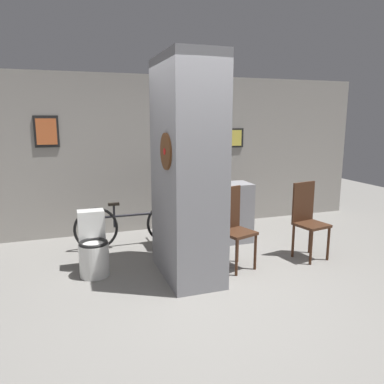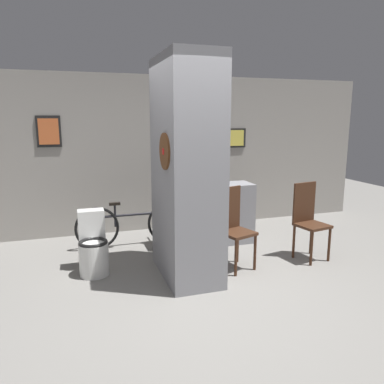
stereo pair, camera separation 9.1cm
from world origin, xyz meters
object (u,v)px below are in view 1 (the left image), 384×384
Objects in this scene: chair_near_pillar at (233,225)px; bicycle at (133,225)px; bottle_tall at (218,177)px; toilet at (93,248)px; chair_by_doorway at (308,217)px.

chair_near_pillar reaches higher than bicycle.
toilet is at bearing -161.34° from bottle_tall.
chair_near_pillar is 1.12m from bottle_tall.
bottle_tall is at bearing 60.86° from chair_near_pillar.
bicycle is (0.64, 0.86, 0.01)m from toilet.
toilet is 0.74× the size of chair_near_pillar.
bottle_tall is at bearing 121.41° from chair_by_doorway.
chair_by_doorway reaches higher than toilet.
chair_by_doorway is (1.11, -0.01, 0.00)m from chair_near_pillar.
bicycle is (-2.20, 1.23, -0.23)m from chair_by_doorway.
bottle_tall reaches higher than toilet.
toilet is 0.74× the size of chair_by_doorway.
chair_near_pillar is at bearing -48.35° from bicycle.
chair_near_pillar is at bearing -11.80° from toilet.
chair_by_doorway is at bearing -29.18° from bicycle.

